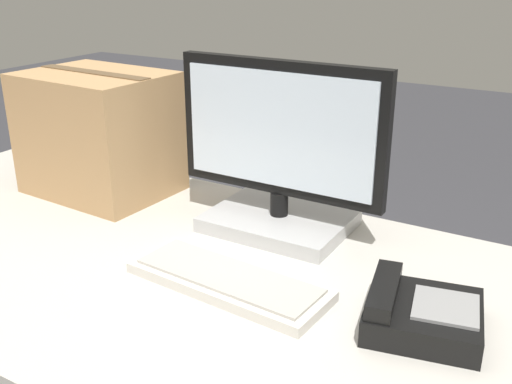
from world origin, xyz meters
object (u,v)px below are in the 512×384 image
Objects in this scene: monitor at (280,164)px; keyboard at (228,280)px; desk_phone at (419,313)px; cardboard_box at (99,133)px.

monitor is 0.34m from keyboard.
keyboard is (0.05, -0.30, -0.15)m from monitor.
keyboard is 0.38m from desk_phone.
cardboard_box is at bearing 155.61° from desk_phone.
keyboard is at bearing -81.36° from monitor.
keyboard is at bearing -24.70° from cardboard_box.
keyboard is 0.68m from cardboard_box.
cardboard_box reaches higher than desk_phone.
cardboard_box is (-0.55, -0.02, 0.00)m from monitor.
monitor reaches higher than keyboard.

